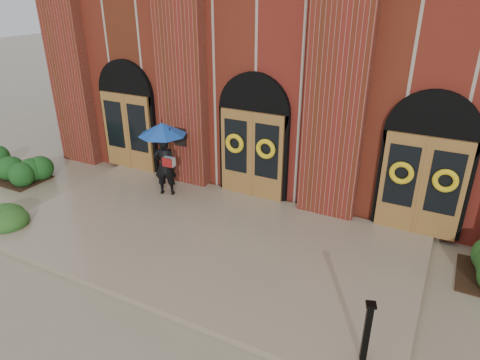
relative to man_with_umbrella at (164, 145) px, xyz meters
The scene contains 6 objects.
ground 3.24m from the man_with_umbrella, 36.24° to the right, with size 90.00×90.00×0.00m, color gray.
landing 3.13m from the man_with_umbrella, 33.67° to the right, with size 10.00×5.30×0.15m, color gray.
church_building 7.71m from the man_with_umbrella, 72.58° to the left, with size 16.20×12.53×7.00m.
man_with_umbrella is the anchor object (origin of this frame).
metal_post 7.50m from the man_with_umbrella, 28.52° to the right, with size 0.20×0.20×1.17m.
hedge_wall_left 6.01m from the man_with_umbrella, 168.78° to the right, with size 2.80×1.12×0.72m, color #174718.
Camera 1 is at (4.88, -7.43, 5.78)m, focal length 32.00 mm.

